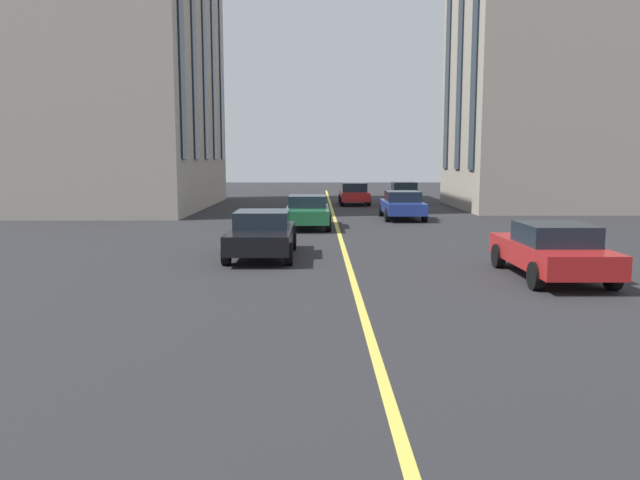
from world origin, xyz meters
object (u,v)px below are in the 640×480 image
object	(u,v)px
car_blue_near	(402,205)
car_black_trailing	(262,234)
car_red_parked_a	(552,250)
car_red_oncoming	(354,194)
car_green_mid	(404,193)
car_green_parked_b	(307,211)

from	to	relation	value
car_blue_near	car_black_trailing	distance (m)	13.10
car_red_parked_a	car_black_trailing	size ratio (longest dim) A/B	1.00
car_blue_near	car_black_trailing	bearing A→B (deg)	153.67
car_red_oncoming	car_green_mid	xyz separation A→B (m)	(1.53, -3.38, 0.00)
car_blue_near	car_red_parked_a	distance (m)	15.26
car_green_parked_b	car_green_mid	world-z (taller)	car_green_mid
car_green_mid	car_red_oncoming	bearing A→B (deg)	114.28
car_green_parked_b	car_red_oncoming	bearing A→B (deg)	-11.87
car_black_trailing	car_red_parked_a	bearing A→B (deg)	-114.79
car_red_oncoming	car_green_parked_b	xyz separation A→B (m)	(-13.29, 2.79, 0.00)
car_green_mid	car_black_trailing	bearing A→B (deg)	161.94
car_red_parked_a	car_green_parked_b	distance (m)	12.95
car_blue_near	car_red_oncoming	size ratio (longest dim) A/B	1.13
car_red_oncoming	car_green_parked_b	distance (m)	13.58
car_black_trailing	car_green_mid	distance (m)	23.95
car_red_parked_a	car_green_mid	world-z (taller)	car_green_mid
car_green_mid	car_blue_near	bearing A→B (deg)	171.69
car_red_oncoming	car_black_trailing	world-z (taller)	car_red_oncoming
car_red_oncoming	car_green_parked_b	bearing A→B (deg)	168.13
car_red_oncoming	car_black_trailing	size ratio (longest dim) A/B	0.89
car_red_parked_a	car_black_trailing	distance (m)	8.18
car_blue_near	car_green_mid	size ratio (longest dim) A/B	1.13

